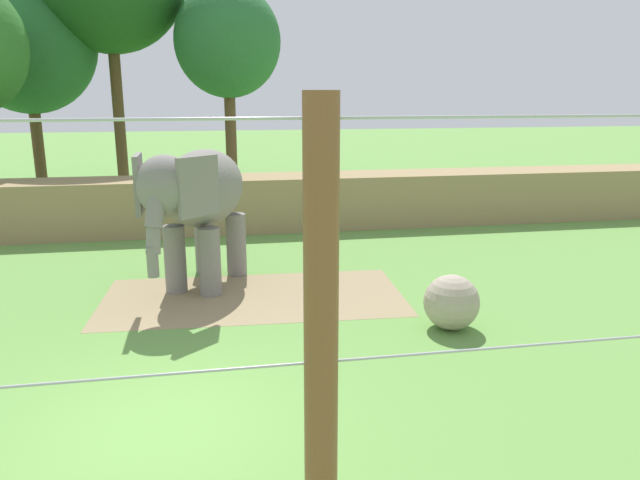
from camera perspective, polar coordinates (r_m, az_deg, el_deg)
name	(u,v)px	position (r m, az deg, el deg)	size (l,w,h in m)	color
ground_plane	(156,428)	(8.13, -15.35, -16.91)	(120.00, 120.00, 0.00)	#609342
dirt_patch	(254,297)	(12.44, -6.34, -5.39)	(6.12, 3.08, 0.01)	#937F5B
embankment_wall	(185,205)	(18.42, -12.71, 3.29)	(36.00, 1.80, 1.61)	#997F56
elephant	(198,197)	(12.76, -11.54, 4.08)	(2.59, 3.75, 2.99)	gray
enrichment_ball	(451,302)	(10.86, 12.42, -5.82)	(0.99, 0.99, 0.99)	tan
cable_fence	(92,421)	(4.24, -20.89, -15.83)	(10.11, 0.23, 4.11)	brown
tree_left_of_centre	(228,42)	(24.60, -8.79, 18.13)	(4.10, 4.10, 8.17)	brown
tree_behind_wall	(27,42)	(26.81, -26.18, 16.58)	(5.23, 5.23, 8.74)	brown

